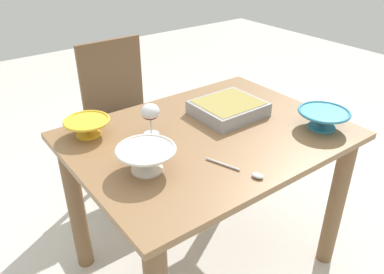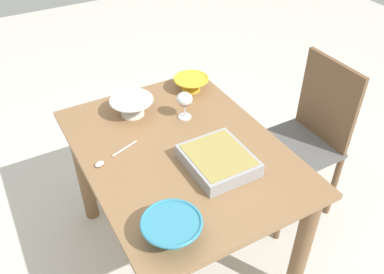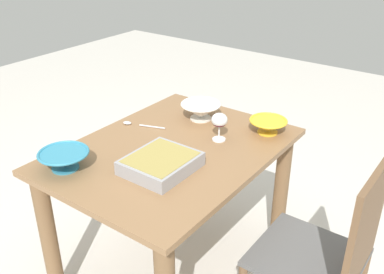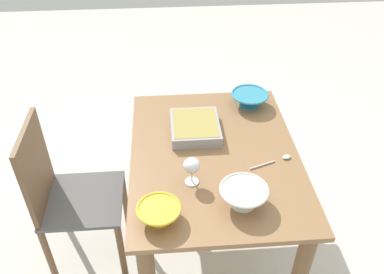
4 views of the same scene
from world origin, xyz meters
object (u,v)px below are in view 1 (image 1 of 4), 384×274
Objects in this scene: dining_table at (208,165)px; casserole_dish at (228,108)px; wine_glass at (150,114)px; serving_bowl at (323,118)px; serving_spoon at (246,172)px; mixing_bowl at (87,126)px; small_bowl at (146,158)px; chair at (124,116)px.

casserole_dish is at bearing 24.80° from dining_table.
wine_glass is 0.73m from serving_bowl.
mixing_bowl is at bearing 118.87° from serving_spoon.
serving_spoon is at bearing -40.50° from small_bowl.
casserole_dish is 0.47m from serving_spoon.
serving_bowl is at bearing 6.33° from serving_spoon.
chair is 6.71× the size of wine_glass.
mixing_bowl is (-0.21, 0.15, -0.06)m from wine_glass.
serving_bowl is (0.76, -0.17, -0.00)m from small_bowl.
dining_table is 0.54m from mixing_bowl.
dining_table is 5.02× the size of serving_spoon.
mixing_bowl is at bearing 145.22° from dining_table.
small_bowl is (-0.15, -0.21, -0.05)m from wine_glass.
wine_glass reaches higher than serving_bowl.
chair is 4.94× the size of mixing_bowl.
serving_bowl reaches higher than casserole_dish.
serving_bowl is (0.82, -0.54, 0.00)m from mixing_bowl.
dining_table is 3.83× the size of casserole_dish.
dining_table is 0.28m from casserole_dish.
small_bowl is at bearing 167.31° from serving_bowl.
wine_glass is 0.27m from mixing_bowl.
small_bowl reaches higher than serving_bowl.
casserole_dish is at bearing -18.73° from mixing_bowl.
serving_spoon is at bearing -94.21° from chair.
mixing_bowl is 0.37m from small_bowl.
casserole_dish is 1.31× the size of serving_spoon.
casserole_dish is 1.55× the size of mixing_bowl.
dining_table is at bearing -155.20° from casserole_dish.
wine_glass is 0.64× the size of serving_bowl.
casserole_dish is at bearing 56.13° from serving_spoon.
serving_spoon is (0.27, -0.23, -0.04)m from small_bowl.
serving_spoon is (0.33, -0.59, -0.03)m from mixing_bowl.
wine_glass is at bearing 172.96° from casserole_dish.
wine_glass is (-0.20, 0.13, 0.26)m from dining_table.
chair is at bearing 68.27° from small_bowl.
mixing_bowl is 0.88× the size of small_bowl.
chair reaches higher than mixing_bowl.
wine_glass is (-0.20, -0.66, 0.33)m from chair.
small_bowl is at bearing -162.63° from casserole_dish.
serving_spoon is (0.12, -0.44, -0.09)m from wine_glass.
small_bowl is 0.78m from serving_bowl.
dining_table is at bearing -34.78° from mixing_bowl.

